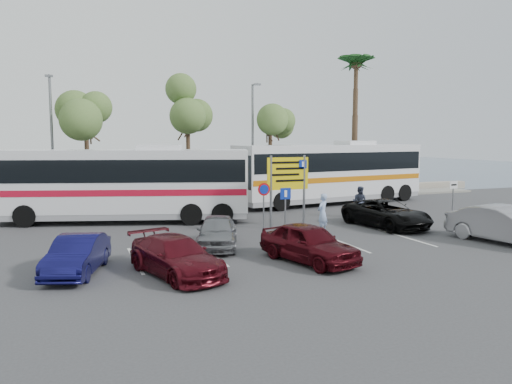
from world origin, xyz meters
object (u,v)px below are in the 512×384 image
object	(u,v)px
car_red	(309,243)
pedestrian_far	(360,202)
coach_bus_right	(331,175)
suv_black	(387,214)
car_silver_b	(504,225)
street_lamp_right	(253,136)
coach_bus_left	(123,186)
pedestrian_near	(322,213)
car_blue	(77,255)
car_maroon	(176,256)
street_lamp_left	(52,136)
direction_sign	(288,179)
car_silver_a	(217,232)

from	to	relation	value
car_red	pedestrian_far	xyz separation A→B (m)	(7.36, 8.26, 0.17)
coach_bus_right	suv_black	distance (m)	9.28
car_red	car_silver_b	xyz separation A→B (m)	(9.26, 0.02, 0.08)
car_red	street_lamp_right	bearing A→B (deg)	60.49
coach_bus_left	car_silver_b	distance (m)	18.44
pedestrian_near	car_blue	bearing A→B (deg)	-16.47
car_blue	suv_black	xyz separation A→B (m)	(14.66, 3.69, 0.06)
street_lamp_right	car_maroon	size ratio (longest dim) A/B	1.85
street_lamp_left	direction_sign	world-z (taller)	street_lamp_left
street_lamp_left	car_silver_a	bearing A→B (deg)	-64.72
car_blue	pedestrian_near	world-z (taller)	pedestrian_near
direction_sign	car_silver_a	distance (m)	5.89
direction_sign	car_red	bearing A→B (deg)	-108.22
street_lamp_right	car_maroon	bearing A→B (deg)	-117.87
street_lamp_right	pedestrian_near	bearing A→B (deg)	-94.72
street_lamp_left	car_silver_a	world-z (taller)	street_lamp_left
coach_bus_left	car_blue	xyz separation A→B (m)	(-2.50, -9.96, -1.27)
coach_bus_left	pedestrian_near	world-z (taller)	coach_bus_left
direction_sign	car_silver_b	distance (m)	9.85
car_silver_a	pedestrian_near	xyz separation A→B (m)	(5.60, 1.44, 0.26)
car_blue	direction_sign	bearing A→B (deg)	45.75
street_lamp_right	car_silver_a	size ratio (longest dim) A/B	2.06
car_silver_a	car_blue	distance (m)	5.81
coach_bus_left	suv_black	world-z (taller)	coach_bus_left
car_silver_a	car_silver_b	bearing A→B (deg)	2.72
car_silver_a	car_red	size ratio (longest dim) A/B	0.94
street_lamp_right	car_silver_a	bearing A→B (deg)	-115.97
coach_bus_right	car_silver_a	bearing A→B (deg)	-136.51
car_silver_a	suv_black	size ratio (longest dim) A/B	0.79
suv_black	coach_bus_right	bearing A→B (deg)	71.54
street_lamp_right	pedestrian_near	xyz separation A→B (m)	(-1.00, -12.10, -3.67)
street_lamp_left	car_red	world-z (taller)	street_lamp_left
street_lamp_left	pedestrian_far	bearing A→B (deg)	-28.46
coach_bus_right	pedestrian_near	size ratio (longest dim) A/B	7.55
street_lamp_left	coach_bus_right	world-z (taller)	street_lamp_left
coach_bus_left	car_red	xyz separation A→B (m)	(5.30, -11.28, -1.19)
car_silver_b	pedestrian_far	distance (m)	8.45
coach_bus_left	car_maroon	size ratio (longest dim) A/B	3.09
street_lamp_right	coach_bus_right	size ratio (longest dim) A/B	0.57
street_lamp_left	coach_bus_left	xyz separation A→B (m)	(3.50, -5.74, -2.70)
direction_sign	pedestrian_near	xyz separation A→B (m)	(1.00, -1.78, -1.50)
coach_bus_right	car_blue	size ratio (longest dim) A/B	3.66
street_lamp_left	car_silver_b	bearing A→B (deg)	-43.26
coach_bus_right	car_silver_b	world-z (taller)	coach_bus_right
pedestrian_near	car_red	bearing A→B (deg)	22.33
pedestrian_near	coach_bus_right	bearing A→B (deg)	-155.79
car_maroon	street_lamp_right	bearing A→B (deg)	45.35
direction_sign	street_lamp_left	bearing A→B (deg)	136.83
car_maroon	suv_black	world-z (taller)	suv_black
car_red	pedestrian_near	xyz separation A→B (m)	(3.20, 4.92, 0.22)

